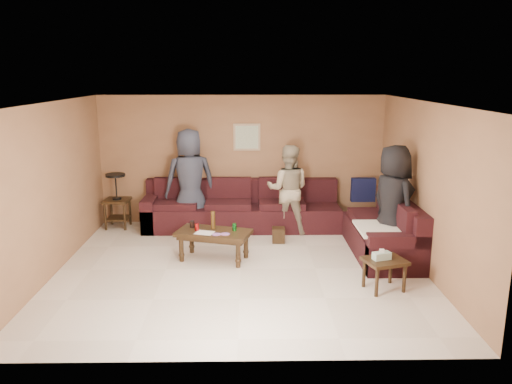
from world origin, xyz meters
The scene contains 10 objects.
room centered at (0.00, 0.00, 1.66)m, with size 5.60×5.50×2.50m.
sectional_sofa centered at (0.81, 1.52, 0.33)m, with size 4.65×2.90×0.97m.
coffee_table centered at (-0.43, 0.40, 0.41)m, with size 1.26×0.87×0.76m.
end_table_left centered at (-2.39, 2.15, 0.55)m, with size 0.48×0.48×1.05m.
side_table_right centered at (1.97, -0.77, 0.38)m, with size 0.64×0.58×0.59m.
waste_bin centered at (0.65, 1.23, 0.13)m, with size 0.22×0.22×0.26m, color #301F10.
wall_art centered at (0.10, 2.48, 1.70)m, with size 0.52×0.04×0.52m.
person_left centered at (-0.96, 2.00, 0.96)m, with size 0.94×0.61×1.92m, color #2C303D.
person_middle centered at (0.85, 1.81, 0.82)m, with size 0.80×0.62×1.64m, color tan.
person_right centered at (2.39, 0.43, 0.92)m, with size 0.90×0.58×1.83m, color black.
Camera 1 is at (0.12, -7.11, 2.91)m, focal length 35.00 mm.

